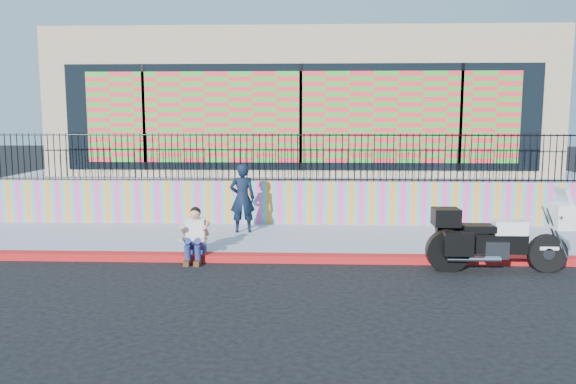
{
  "coord_description": "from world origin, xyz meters",
  "views": [
    {
      "loc": [
        0.26,
        -10.86,
        2.86
      ],
      "look_at": [
        -0.22,
        1.2,
        1.24
      ],
      "focal_mm": 35.0,
      "sensor_mm": 36.0,
      "label": 1
    }
  ],
  "objects": [
    {
      "name": "ground",
      "position": [
        0.0,
        0.0,
        0.0
      ],
      "size": [
        90.0,
        90.0,
        0.0
      ],
      "primitive_type": "plane",
      "color": "black",
      "rests_on": "ground"
    },
    {
      "name": "elevated_platform",
      "position": [
        0.0,
        8.35,
        0.62
      ],
      "size": [
        16.0,
        10.0,
        1.25
      ],
      "primitive_type": "cube",
      "color": "#9096AD",
      "rests_on": "ground"
    },
    {
      "name": "storefront_building",
      "position": [
        0.0,
        8.13,
        3.25
      ],
      "size": [
        14.0,
        8.06,
        4.0
      ],
      "color": "tan",
      "rests_on": "elevated_platform"
    },
    {
      "name": "mural_wall",
      "position": [
        0.0,
        3.25,
        0.7
      ],
      "size": [
        16.0,
        0.2,
        1.1
      ],
      "primitive_type": "cube",
      "color": "#FF439A",
      "rests_on": "sidewalk"
    },
    {
      "name": "police_officer",
      "position": [
        -1.33,
        2.15,
        0.96
      ],
      "size": [
        0.64,
        0.46,
        1.63
      ],
      "primitive_type": "imported",
      "rotation": [
        0.0,
        0.0,
        3.27
      ],
      "color": "black",
      "rests_on": "sidewalk"
    },
    {
      "name": "red_curb",
      "position": [
        0.0,
        0.0,
        0.07
      ],
      "size": [
        16.0,
        0.3,
        0.15
      ],
      "primitive_type": "cube",
      "color": "#A11D0B",
      "rests_on": "ground"
    },
    {
      "name": "police_motorcycle",
      "position": [
        3.7,
        -0.54,
        0.66
      ],
      "size": [
        2.54,
        0.84,
        1.58
      ],
      "color": "black",
      "rests_on": "ground"
    },
    {
      "name": "metal_fence",
      "position": [
        0.0,
        3.25,
        1.85
      ],
      "size": [
        15.8,
        0.04,
        1.2
      ],
      "primitive_type": null,
      "color": "black",
      "rests_on": "mural_wall"
    },
    {
      "name": "sidewalk",
      "position": [
        0.0,
        1.65,
        0.07
      ],
      "size": [
        16.0,
        3.0,
        0.15
      ],
      "primitive_type": "cube",
      "color": "#9096AD",
      "rests_on": "ground"
    },
    {
      "name": "seated_man",
      "position": [
        -2.02,
        -0.09,
        0.45
      ],
      "size": [
        0.54,
        0.71,
        1.06
      ],
      "color": "navy",
      "rests_on": "ground"
    }
  ]
}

